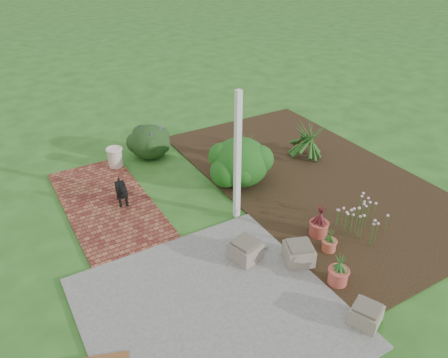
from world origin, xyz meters
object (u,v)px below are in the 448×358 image
stone_trough_near (366,315)px  cream_ceramic_urn (115,157)px  black_dog (121,190)px  evergreen_shrub (240,161)px

stone_trough_near → cream_ceramic_urn: 6.32m
cream_ceramic_urn → black_dog: bearing=-103.5°
stone_trough_near → evergreen_shrub: (0.53, 4.10, 0.37)m
black_dog → stone_trough_near: bearing=-58.1°
stone_trough_near → black_dog: (-1.92, 4.55, 0.18)m
stone_trough_near → black_dog: size_ratio=0.63×
evergreen_shrub → black_dog: bearing=169.6°
cream_ceramic_urn → evergreen_shrub: 2.91m
stone_trough_near → black_dog: bearing=112.9°
stone_trough_near → evergreen_shrub: bearing=82.7°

